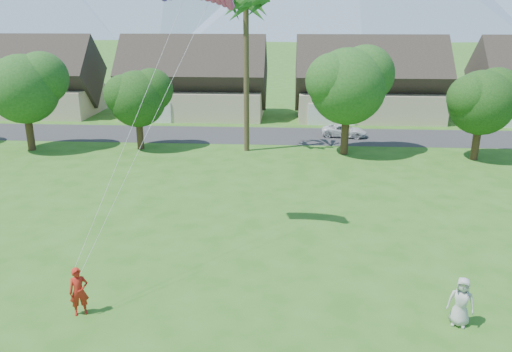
{
  "coord_description": "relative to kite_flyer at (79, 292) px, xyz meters",
  "views": [
    {
      "loc": [
        1.44,
        -11.63,
        10.85
      ],
      "look_at": [
        0.0,
        10.0,
        3.8
      ],
      "focal_mm": 35.0,
      "sensor_mm": 36.0,
      "label": 1
    }
  ],
  "objects": [
    {
      "name": "street",
      "position": [
        6.28,
        29.7,
        -0.96
      ],
      "size": [
        90.0,
        7.0,
        0.01
      ],
      "primitive_type": "cube",
      "color": "#2D2D30",
      "rests_on": "ground"
    },
    {
      "name": "kite_flyer",
      "position": [
        0.0,
        0.0,
        0.0
      ],
      "size": [
        0.83,
        0.71,
        1.92
      ],
      "primitive_type": "imported",
      "rotation": [
        0.0,
        0.0,
        0.42
      ],
      "color": "red",
      "rests_on": "ground"
    },
    {
      "name": "watcher",
      "position": [
        14.08,
        0.25,
        -0.01
      ],
      "size": [
        1.08,
        0.89,
        1.9
      ],
      "primitive_type": "imported",
      "rotation": [
        0.0,
        0.0,
        -0.36
      ],
      "color": "#B5B4B0",
      "rests_on": "ground"
    },
    {
      "name": "parked_car",
      "position": [
        12.89,
        29.7,
        -0.39
      ],
      "size": [
        4.32,
        2.5,
        1.13
      ],
      "primitive_type": "imported",
      "rotation": [
        0.0,
        0.0,
        1.41
      ],
      "color": "silver",
      "rests_on": "ground"
    },
    {
      "name": "houses_row",
      "position": [
        6.77,
        38.69,
        2.48
      ],
      "size": [
        72.75,
        8.19,
        8.86
      ],
      "color": "beige",
      "rests_on": "ground"
    },
    {
      "name": "tree_row",
      "position": [
        5.14,
        23.62,
        3.93
      ],
      "size": [
        62.27,
        6.67,
        8.45
      ],
      "color": "#47301C",
      "rests_on": "ground"
    },
    {
      "name": "fan_palm",
      "position": [
        4.28,
        24.2,
        10.84
      ],
      "size": [
        3.0,
        3.0,
        13.8
      ],
      "color": "#4C3D26",
      "rests_on": "ground"
    }
  ]
}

